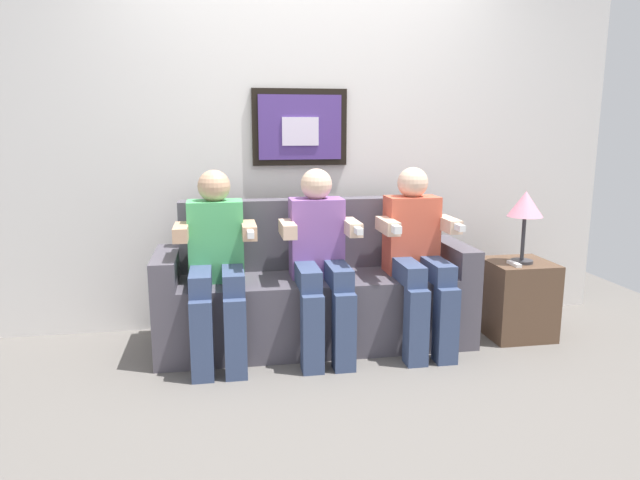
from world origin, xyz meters
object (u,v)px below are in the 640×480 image
side_table_right (517,299)px  table_lamp (525,207)px  person_on_left (216,259)px  couch (315,295)px  spare_remote_on_table (514,264)px  person_on_right (417,252)px  person_in_middle (320,255)px

side_table_right → table_lamp: 0.61m
person_on_left → side_table_right: bearing=1.8°
side_table_right → couch: bearing=175.4°
side_table_right → spare_remote_on_table: 0.29m
person_on_right → spare_remote_on_table: 0.64m
person_on_left → spare_remote_on_table: person_on_left is taller
table_lamp → person_in_middle: bearing=-179.1°
couch → person_in_middle: (0.00, -0.17, 0.29)m
couch → side_table_right: couch is taller
person_in_middle → side_table_right: 1.37m
side_table_right → person_on_right: bearing=-175.1°
person_in_middle → spare_remote_on_table: person_in_middle is taller
person_in_middle → spare_remote_on_table: bearing=-1.4°
couch → table_lamp: 1.43m
person_on_right → table_lamp: 0.75m
person_on_left → side_table_right: 1.96m
person_on_right → spare_remote_on_table: (0.63, -0.03, -0.10)m
couch → table_lamp: table_lamp is taller
person_on_left → person_on_right: bearing=-0.0°
spare_remote_on_table → side_table_right: bearing=46.4°
person_on_left → person_on_right: (1.21, -0.00, 0.00)m
couch → spare_remote_on_table: 1.27m
person_in_middle → couch: bearing=90.2°
couch → person_on_left: (-0.60, -0.17, 0.29)m
spare_remote_on_table → person_on_left: bearing=179.0°
person_on_left → spare_remote_on_table: (1.84, -0.03, -0.10)m
table_lamp → side_table_right: bearing=77.6°
couch → person_on_right: person_on_right is taller
table_lamp → spare_remote_on_table: 0.36m
couch → person_on_left: 0.69m
table_lamp → spare_remote_on_table: (-0.08, -0.05, -0.35)m
spare_remote_on_table → person_on_right: bearing=177.2°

